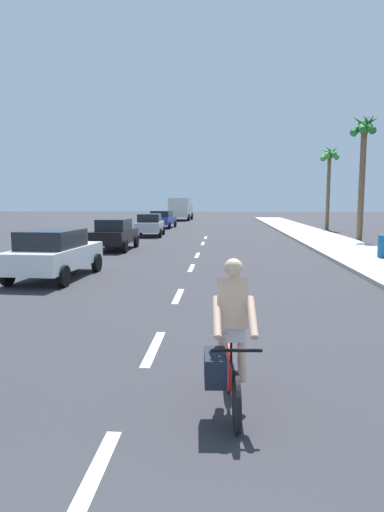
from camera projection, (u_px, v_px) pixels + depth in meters
name	position (u px, v px, depth m)	size (l,w,h in m)	color
ground_plane	(198.00, 253.00, 20.91)	(160.00, 160.00, 0.00)	#2D2D33
sidewalk_strip	(346.00, 248.00, 22.37)	(3.60, 80.00, 0.14)	#B2ADA3
lane_stripe_1	(89.00, 486.00, 3.83)	(0.16, 1.80, 0.01)	white
lane_stripe_2	(154.00, 348.00, 7.42)	(0.16, 1.80, 0.01)	white
lane_stripe_3	(178.00, 296.00, 11.47)	(0.16, 1.80, 0.01)	white
lane_stripe_4	(191.00, 268.00, 16.25)	(0.16, 1.80, 0.01)	white
lane_stripe_5	(197.00, 255.00, 20.06)	(0.16, 1.80, 0.01)	white
lane_stripe_6	(203.00, 243.00, 25.57)	(0.16, 1.80, 0.01)	white
lane_stripe_7	(206.00, 238.00, 29.61)	(0.16, 1.80, 0.01)	white
cyclist	(229.00, 343.00, 5.13)	(0.65, 1.71, 1.82)	black
parked_car_white	(55.00, 253.00, 13.98)	(2.10, 4.22, 1.57)	white
parked_car_black	(115.00, 233.00, 22.15)	(1.82, 3.84, 1.57)	black
parked_car_silver	(150.00, 224.00, 30.78)	(2.03, 4.08, 1.57)	#B7BABF
parked_car_blue	(162.00, 219.00, 39.98)	(2.27, 4.57, 1.57)	#1E389E
delivery_truck	(181.00, 208.00, 55.64)	(2.82, 6.31, 2.80)	beige
palm_tree_far	(364.00, 143.00, 26.09)	(1.84, 1.78, 7.78)	brown
palm_tree_distant	(329.00, 162.00, 37.20)	(1.79, 1.72, 7.37)	brown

